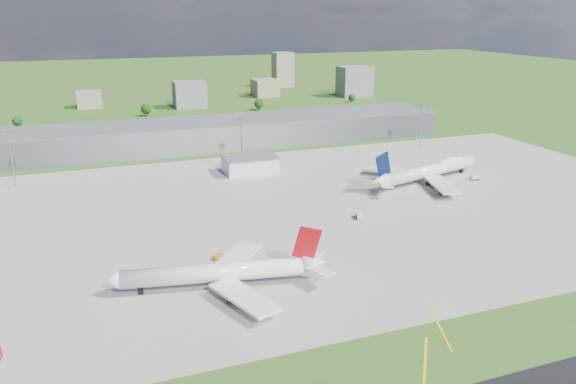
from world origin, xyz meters
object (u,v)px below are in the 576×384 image
object	(u,v)px
van_white_far	(475,177)
airliner_blue_quad	(430,171)
airliner_red_twin	(222,273)
van_white_near	(360,215)
tug_yellow	(218,257)

from	to	relation	value
van_white_far	airliner_blue_quad	bearing A→B (deg)	161.33
van_white_far	airliner_red_twin	bearing A→B (deg)	-159.14
airliner_blue_quad	van_white_near	distance (m)	64.74
tug_yellow	van_white_far	bearing A→B (deg)	-6.97
tug_yellow	airliner_red_twin	bearing A→B (deg)	-125.48
airliner_red_twin	tug_yellow	bearing A→B (deg)	-89.74
airliner_blue_quad	van_white_near	bearing A→B (deg)	-163.54
airliner_red_twin	van_white_near	world-z (taller)	airliner_red_twin
van_white_far	van_white_near	bearing A→B (deg)	-164.00
tug_yellow	airliner_blue_quad	bearing A→B (deg)	-1.27
airliner_red_twin	tug_yellow	size ratio (longest dim) A/B	16.81
airliner_red_twin	tug_yellow	world-z (taller)	airliner_red_twin
tug_yellow	van_white_near	xyz separation A→B (m)	(61.69, 18.10, 0.40)
airliner_red_twin	airliner_blue_quad	bearing A→B (deg)	-138.76
airliner_red_twin	tug_yellow	xyz separation A→B (m)	(3.52, 19.63, -3.90)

